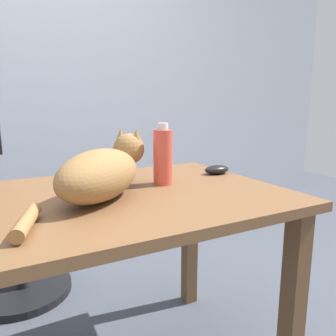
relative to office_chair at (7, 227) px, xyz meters
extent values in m
cube|color=silver|center=(0.14, 0.82, 0.91)|extent=(6.00, 0.04, 2.60)
cube|color=brown|center=(0.14, -0.76, 0.30)|extent=(1.43, 0.75, 0.03)
cube|color=brown|center=(0.79, -1.07, -0.05)|extent=(0.06, 0.06, 0.67)
cube|color=brown|center=(0.79, -0.44, -0.05)|extent=(0.06, 0.06, 0.67)
cylinder|color=black|center=(0.05, 0.02, -0.37)|extent=(0.48, 0.48, 0.04)
cylinder|color=black|center=(0.05, 0.02, -0.17)|extent=(0.06, 0.06, 0.45)
cylinder|color=navy|center=(0.05, 0.02, 0.09)|extent=(0.44, 0.44, 0.06)
ellipsoid|color=olive|center=(0.26, -0.80, 0.39)|extent=(0.38, 0.38, 0.15)
sphere|color=olive|center=(0.41, -0.64, 0.44)|extent=(0.11, 0.11, 0.11)
cone|color=olive|center=(0.39, -0.62, 0.49)|extent=(0.04, 0.04, 0.04)
cone|color=olive|center=(0.43, -0.66, 0.49)|extent=(0.04, 0.04, 0.04)
cylinder|color=olive|center=(0.05, -0.95, 0.33)|extent=(0.08, 0.18, 0.03)
ellipsoid|color=black|center=(0.79, -0.66, 0.33)|extent=(0.11, 0.06, 0.04)
cylinder|color=#D84C3D|center=(0.51, -0.71, 0.41)|extent=(0.07, 0.07, 0.19)
cylinder|color=silver|center=(0.51, -0.71, 0.52)|extent=(0.04, 0.04, 0.02)
camera|label=1|loc=(0.02, -1.69, 0.58)|focal=33.78mm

